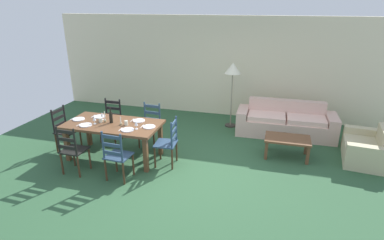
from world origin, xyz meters
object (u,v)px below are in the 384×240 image
at_px(dining_chair_near_left, 72,150).
at_px(dining_chair_near_right, 117,156).
at_px(dining_chair_head_west, 65,129).
at_px(standing_lamp, 233,72).
at_px(dining_table, 113,127).
at_px(wine_glass_far_left, 102,115).
at_px(wine_glass_near_right, 136,124).
at_px(wine_glass_near_left, 94,119).
at_px(armchair_upholstered, 369,150).
at_px(coffee_table, 287,141).
at_px(dining_chair_head_east, 168,142).
at_px(dining_chair_far_left, 112,120).
at_px(dining_chair_far_right, 150,125).
at_px(coffee_cup_secondary, 100,120).
at_px(couch, 285,123).
at_px(coffee_cup_primary, 126,123).
at_px(wine_bottle, 111,117).

relative_size(dining_chair_near_left, dining_chair_near_right, 1.00).
xyz_separation_m(dining_chair_head_west, standing_lamp, (3.18, 2.34, 0.93)).
height_order(dining_table, wine_glass_far_left, wine_glass_far_left).
bearing_deg(wine_glass_near_right, dining_table, 165.29).
distance_m(wine_glass_near_left, armchair_upholstered, 5.51).
bearing_deg(coffee_table, dining_chair_head_east, -156.48).
xyz_separation_m(dining_chair_far_left, dining_chair_far_right, (0.97, -0.04, 0.00)).
xyz_separation_m(wine_glass_near_right, wine_glass_far_left, (-0.89, 0.28, 0.00)).
height_order(coffee_cup_secondary, standing_lamp, standing_lamp).
bearing_deg(coffee_table, armchair_upholstered, 8.67).
bearing_deg(wine_glass_near_left, wine_glass_far_left, 84.76).
relative_size(wine_glass_near_right, wine_glass_far_left, 1.00).
distance_m(dining_chair_head_east, couch, 3.11).
bearing_deg(coffee_cup_secondary, standing_lamp, 46.20).
bearing_deg(coffee_cup_secondary, dining_chair_near_right, -45.59).
bearing_deg(dining_table, dining_chair_near_right, -58.19).
bearing_deg(wine_glass_near_right, wine_glass_far_left, 162.73).
relative_size(coffee_cup_primary, armchair_upholstered, 0.07).
relative_size(dining_chair_head_west, coffee_table, 1.07).
bearing_deg(dining_chair_head_west, wine_bottle, -0.07).
distance_m(dining_chair_head_west, wine_glass_near_left, 0.94).
xyz_separation_m(dining_chair_far_right, coffee_cup_primary, (-0.18, -0.75, 0.32)).
xyz_separation_m(dining_chair_head_west, wine_glass_near_left, (0.84, -0.15, 0.38)).
height_order(coffee_cup_primary, coffee_table, coffee_cup_primary).
xyz_separation_m(dining_chair_far_left, wine_glass_far_left, (0.19, -0.65, 0.38)).
bearing_deg(coffee_cup_secondary, wine_glass_far_left, 105.65).
distance_m(dining_chair_near_right, coffee_cup_secondary, 1.11).
bearing_deg(coffee_cup_primary, wine_glass_near_right, -25.47).
distance_m(couch, coffee_table, 1.22).
bearing_deg(couch, dining_chair_far_left, -159.89).
bearing_deg(wine_glass_far_left, wine_glass_near_left, -95.24).
xyz_separation_m(wine_glass_near_left, wine_glass_near_right, (0.91, -0.03, 0.00)).
bearing_deg(dining_chair_head_west, dining_chair_near_left, -47.01).
height_order(wine_glass_near_left, coffee_cup_primary, wine_glass_near_left).
xyz_separation_m(dining_chair_far_right, couch, (2.88, 1.45, -0.19)).
relative_size(dining_chair_near_right, coffee_table, 1.07).
bearing_deg(dining_chair_far_left, coffee_cup_secondary, -74.13).
distance_m(dining_chair_near_right, armchair_upholstered, 4.93).
distance_m(dining_table, standing_lamp, 3.20).
distance_m(dining_chair_near_right, coffee_table, 3.40).
bearing_deg(armchair_upholstered, dining_chair_near_left, -159.79).
distance_m(dining_chair_head_east, coffee_cup_secondary, 1.46).
xyz_separation_m(dining_chair_head_west, wine_glass_far_left, (0.87, 0.10, 0.38)).
relative_size(dining_table, coffee_cup_primary, 21.11).
bearing_deg(couch, coffee_cup_secondary, -148.86).
bearing_deg(dining_chair_far_right, dining_chair_near_right, -90.27).
bearing_deg(standing_lamp, wine_glass_near_right, -119.53).
distance_m(dining_chair_near_left, armchair_upholstered, 5.76).
bearing_deg(dining_chair_near_left, wine_bottle, 64.76).
xyz_separation_m(dining_chair_far_right, wine_glass_near_right, (0.10, -0.89, 0.38)).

